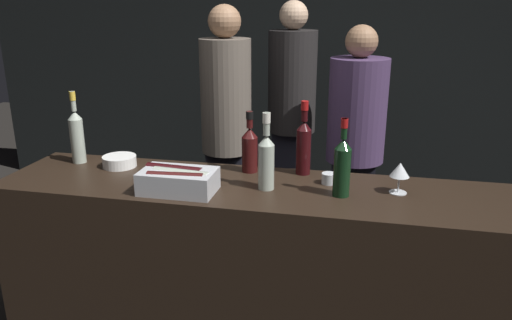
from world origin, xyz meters
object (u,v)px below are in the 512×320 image
(rose_wine_bottle, at_px, (77,134))
(person_grey_polo, at_px, (356,137))
(candle_votive, at_px, (329,178))
(person_in_hoodie, at_px, (292,109))
(person_blond_tee, at_px, (226,125))
(red_wine_bottle_black_foil, at_px, (250,147))
(wine_glass, at_px, (400,171))
(white_wine_bottle, at_px, (266,158))
(bowl_white, at_px, (119,161))
(red_wine_bottle_burgundy, at_px, (342,165))
(ice_bin_with_bottles, at_px, (178,179))
(red_wine_bottle_tall, at_px, (304,144))

(rose_wine_bottle, height_order, person_grey_polo, person_grey_polo)
(candle_votive, relative_size, person_in_hoodie, 0.04)
(person_grey_polo, bearing_deg, person_blond_tee, -1.90)
(red_wine_bottle_black_foil, relative_size, person_in_hoodie, 0.17)
(person_in_hoodie, bearing_deg, red_wine_bottle_black_foil, -143.51)
(wine_glass, bearing_deg, white_wine_bottle, -172.94)
(person_blond_tee, bearing_deg, candle_votive, 82.02)
(bowl_white, bearing_deg, red_wine_bottle_black_foil, 5.84)
(rose_wine_bottle, distance_m, person_grey_polo, 1.79)
(wine_glass, distance_m, candle_votive, 0.33)
(red_wine_bottle_burgundy, bearing_deg, rose_wine_bottle, 172.42)
(bowl_white, height_order, red_wine_bottle_black_foil, red_wine_bottle_black_foil)
(rose_wine_bottle, height_order, red_wine_bottle_burgundy, rose_wine_bottle)
(ice_bin_with_bottles, bearing_deg, candle_votive, 20.68)
(candle_votive, relative_size, person_blond_tee, 0.04)
(red_wine_bottle_black_foil, bearing_deg, candle_votive, -13.24)
(candle_votive, bearing_deg, red_wine_bottle_burgundy, -65.08)
(rose_wine_bottle, bearing_deg, person_blond_tee, 53.97)
(bowl_white, xyz_separation_m, red_wine_bottle_black_foil, (0.69, 0.07, 0.10))
(bowl_white, distance_m, person_blond_tee, 0.91)
(ice_bin_with_bottles, xyz_separation_m, wine_glass, (0.98, 0.20, 0.05))
(red_wine_bottle_tall, relative_size, person_blond_tee, 0.21)
(person_in_hoodie, relative_size, person_grey_polo, 1.09)
(ice_bin_with_bottles, bearing_deg, red_wine_bottle_black_foil, 53.50)
(person_in_hoodie, distance_m, person_grey_polo, 0.63)
(wine_glass, distance_m, white_wine_bottle, 0.60)
(bowl_white, relative_size, red_wine_bottle_burgundy, 0.50)
(wine_glass, bearing_deg, red_wine_bottle_burgundy, -161.24)
(red_wine_bottle_burgundy, bearing_deg, bowl_white, 171.86)
(red_wine_bottle_burgundy, bearing_deg, ice_bin_with_bottles, -171.39)
(candle_votive, bearing_deg, ice_bin_with_bottles, -159.32)
(red_wine_bottle_tall, bearing_deg, rose_wine_bottle, -176.54)
(bowl_white, relative_size, wine_glass, 1.21)
(rose_wine_bottle, bearing_deg, white_wine_bottle, -9.36)
(red_wine_bottle_burgundy, bearing_deg, wine_glass, 18.76)
(person_in_hoodie, bearing_deg, person_blond_tee, -174.09)
(white_wine_bottle, relative_size, red_wine_bottle_tall, 0.97)
(rose_wine_bottle, relative_size, person_in_hoodie, 0.22)
(ice_bin_with_bottles, distance_m, wine_glass, 1.01)
(red_wine_bottle_burgundy, bearing_deg, person_grey_polo, 88.23)
(person_grey_polo, bearing_deg, rose_wine_bottle, 19.81)
(candle_votive, relative_size, white_wine_bottle, 0.19)
(bowl_white, distance_m, person_grey_polo, 1.60)
(wine_glass, distance_m, person_blond_tee, 1.41)
(red_wine_bottle_burgundy, distance_m, person_in_hoodie, 1.66)
(candle_votive, bearing_deg, person_in_hoodie, 105.13)
(wine_glass, bearing_deg, ice_bin_with_bottles, -168.70)
(red_wine_bottle_burgundy, bearing_deg, white_wine_bottle, 177.99)
(ice_bin_with_bottles, bearing_deg, person_grey_polo, 59.91)
(red_wine_bottle_tall, xyz_separation_m, person_grey_polo, (0.24, 0.96, -0.20))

